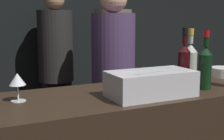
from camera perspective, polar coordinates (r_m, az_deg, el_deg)
name	(u,v)px	position (r m, az deg, el deg)	size (l,w,h in m)	color
wall_back_chalkboard	(31,23)	(3.61, -14.64, 8.33)	(6.40, 0.06, 2.80)	black
ice_bin_with_bottles	(151,83)	(1.56, 7.13, -2.32)	(0.43, 0.22, 0.13)	silver
bowl_white	(224,72)	(2.21, 19.78, -0.29)	(0.18, 0.18, 0.06)	white
wine_glass	(17,81)	(1.51, -16.92, -1.85)	(0.08, 0.08, 0.13)	silver
red_wine_bottle_burgundy	(205,65)	(1.77, 16.65, 0.82)	(0.07, 0.07, 0.32)	black
rose_wine_bottle	(190,61)	(1.94, 14.05, 1.57)	(0.08, 0.08, 0.33)	#B2B7AD
red_wine_bottle_black_foil	(184,63)	(1.80, 12.98, 1.18)	(0.07, 0.07, 0.33)	black
person_in_hoodie	(113,82)	(2.46, 0.23, -2.28)	(0.34, 0.34, 1.70)	black
person_blond_tee	(56,64)	(3.32, -10.20, 1.00)	(0.36, 0.36, 1.74)	black
person_grey_polo	(113,71)	(2.87, 0.15, -0.10)	(0.34, 0.34, 1.74)	black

